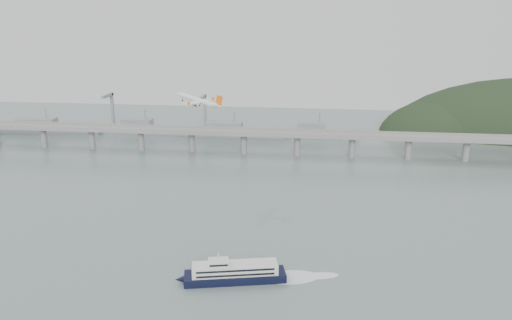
# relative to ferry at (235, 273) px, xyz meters

# --- Properties ---
(ground) EXTENTS (900.00, 900.00, 0.00)m
(ground) POSITION_rel_ferry_xyz_m (-0.95, 33.54, -4.16)
(ground) COLOR slate
(ground) RESTS_ON ground
(bridge) EXTENTS (800.00, 22.00, 23.90)m
(bridge) POSITION_rel_ferry_xyz_m (-2.10, 233.54, 13.49)
(bridge) COLOR gray
(bridge) RESTS_ON ground
(distant_fleet) EXTENTS (453.00, 60.90, 40.00)m
(distant_fleet) POSITION_rel_ferry_xyz_m (-156.30, 298.62, 2.06)
(distant_fleet) COLOR gray
(distant_fleet) RESTS_ON ground
(ferry) EXTENTS (80.25, 27.86, 15.33)m
(ferry) POSITION_rel_ferry_xyz_m (0.00, 0.00, 0.00)
(ferry) COLOR black
(ferry) RESTS_ON ground
(airliner) EXTENTS (35.33, 32.68, 10.49)m
(airliner) POSITION_rel_ferry_xyz_m (-42.72, 111.14, 65.58)
(airliner) COLOR white
(airliner) RESTS_ON ground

